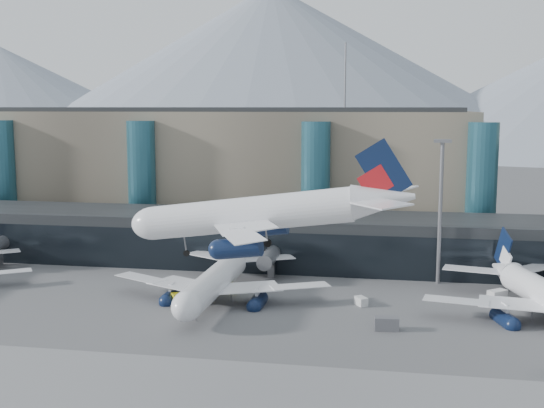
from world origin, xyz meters
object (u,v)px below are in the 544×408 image
(lightmast_mid, at_px, (440,203))
(jet_parked_right, at_px, (541,284))
(veh_c, at_px, (387,324))
(jet_parked_mid, at_px, (220,269))
(veh_h, at_px, (182,298))
(veh_d, at_px, (497,295))
(veh_b, at_px, (232,289))
(veh_g, at_px, (361,301))
(hero_jet, at_px, (278,204))

(lightmast_mid, bearing_deg, jet_parked_right, -48.90)
(veh_c, bearing_deg, jet_parked_mid, 151.79)
(veh_c, relative_size, veh_h, 1.04)
(veh_c, bearing_deg, veh_d, 41.54)
(veh_d, bearing_deg, jet_parked_right, -90.27)
(veh_c, xyz_separation_m, veh_d, (17.49, 17.93, -0.05))
(jet_parked_mid, relative_size, jet_parked_right, 1.00)
(jet_parked_mid, bearing_deg, veh_b, -22.46)
(jet_parked_mid, distance_m, jet_parked_right, 50.08)
(lightmast_mid, xyz_separation_m, veh_g, (-12.82, -16.10, -13.75))
(hero_jet, relative_size, veh_d, 10.39)
(veh_g, bearing_deg, veh_b, -132.12)
(hero_jet, relative_size, jet_parked_right, 0.84)
(hero_jet, xyz_separation_m, veh_h, (-20.83, 31.49, -20.24))
(jet_parked_mid, distance_m, veh_h, 7.92)
(veh_g, bearing_deg, lightmast_mid, 108.70)
(jet_parked_right, xyz_separation_m, veh_h, (-55.03, -4.19, -3.80))
(lightmast_mid, xyz_separation_m, veh_d, (8.80, -9.70, -13.53))
(lightmast_mid, height_order, veh_g, lightmast_mid)
(hero_jet, xyz_separation_m, jet_parked_right, (34.20, 35.68, -16.44))
(jet_parked_right, bearing_deg, lightmast_mid, 25.18)
(jet_parked_right, xyz_separation_m, veh_g, (-26.89, 0.03, -4.02))
(veh_b, bearing_deg, veh_g, -75.71)
(jet_parked_right, distance_m, veh_d, 9.14)
(jet_parked_mid, height_order, jet_parked_right, jet_parked_right)
(lightmast_mid, height_order, veh_b, lightmast_mid)
(veh_c, bearing_deg, lightmast_mid, 68.37)
(veh_d, relative_size, veh_g, 1.36)
(veh_c, distance_m, veh_h, 33.08)
(lightmast_mid, distance_m, hero_jet, 55.99)
(veh_c, height_order, veh_d, veh_c)
(veh_c, height_order, veh_g, veh_c)
(jet_parked_mid, relative_size, veh_h, 11.85)
(jet_parked_right, relative_size, veh_h, 11.90)
(lightmast_mid, bearing_deg, veh_g, -128.52)
(lightmast_mid, xyz_separation_m, veh_c, (-8.69, -27.62, -13.48))
(veh_g, relative_size, veh_h, 0.71)
(veh_g, distance_m, veh_h, 28.45)
(hero_jet, relative_size, veh_c, 9.52)
(jet_parked_mid, xyz_separation_m, veh_d, (44.81, 5.74, -3.80))
(lightmast_mid, distance_m, veh_b, 39.37)
(veh_c, bearing_deg, veh_h, 163.08)
(veh_d, bearing_deg, veh_g, 156.90)
(jet_parked_mid, bearing_deg, lightmast_mid, -65.65)
(jet_parked_mid, distance_m, veh_d, 45.33)
(veh_b, relative_size, veh_c, 0.70)
(jet_parked_mid, height_order, veh_d, jet_parked_mid)
(veh_d, bearing_deg, veh_b, 144.09)
(veh_c, relative_size, veh_d, 1.09)
(lightmast_mid, xyz_separation_m, hero_jet, (-20.13, -51.81, 6.72))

